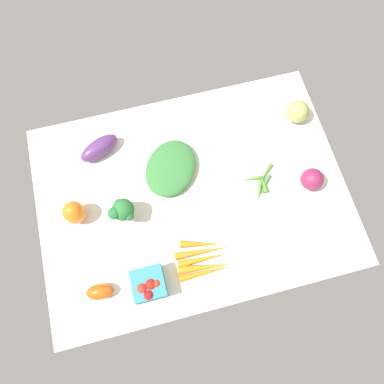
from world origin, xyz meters
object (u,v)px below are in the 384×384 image
Objects in this scene: bell_pepper_orange at (74,213)px; carrot_bunch at (203,259)px; red_onion_near_basket at (312,179)px; okra_pile at (262,182)px; berry_basket at (149,285)px; broccoli_head at (122,211)px; eggplant at (99,148)px; leafy_greens_clump at (171,168)px; roma_tomato at (100,292)px; heirloom_tomato_green at (298,111)px.

bell_pepper_orange reaches higher than carrot_bunch.
carrot_bunch is (41.89, 16.23, -2.54)cm from red_onion_near_basket.
berry_basket is (44.31, 23.90, 2.97)cm from okra_pile.
broccoli_head is at bearing -0.15° from okra_pile.
bell_pepper_orange is 43.96cm from carrot_bunch.
broccoli_head reaches higher than eggplant.
bell_pepper_orange is 0.99× the size of berry_basket.
okra_pile is at bearing 156.88° from leafy_greens_clump.
roma_tomato is 0.47× the size of carrot_bunch.
berry_basket is at bearing 35.37° from heirloom_tomato_green.
okra_pile is (-26.13, -20.25, -0.39)cm from carrot_bunch.
leafy_greens_clump is at bearing -54.82° from eggplant.
bell_pepper_orange is 84.18cm from heirloom_tomato_green.
roma_tomato is at bearing 28.90° from heirloom_tomato_green.
leafy_greens_clump is (-18.36, -12.25, -4.57)cm from broccoli_head.
heirloom_tomato_green is (-3.93, -25.55, 0.29)cm from red_onion_near_basket.
roma_tomato is at bearing 48.59° from leafy_greens_clump.
okra_pile is (15.76, -4.02, -2.92)cm from red_onion_near_basket.
bell_pepper_orange reaches higher than berry_basket.
leafy_greens_clump is (44.72, -16.39, -1.52)cm from red_onion_near_basket.
broccoli_head reaches higher than carrot_bunch.
broccoli_head is 47.70cm from okra_pile.
red_onion_near_basket is 0.89× the size of roma_tomato.
broccoli_head is at bearing -111.10° from roma_tomato.
carrot_bunch is 18.72cm from berry_basket.
red_onion_near_basket is at bearing 176.24° from broccoli_head.
carrot_bunch is 1.83× the size of berry_basket.
red_onion_near_basket reaches higher than roma_tomato.
roma_tomato is 0.87× the size of berry_basket.
red_onion_near_basket is 44.99cm from carrot_bunch.
red_onion_near_basket reaches higher than eggplant.
broccoli_head is (63.08, -4.15, 3.04)cm from red_onion_near_basket.
bell_pepper_orange is at bearing -14.07° from broccoli_head.
leafy_greens_clump is 2.18× the size of berry_basket.
berry_basket is (18.18, 3.65, 2.59)cm from carrot_bunch.
eggplant is at bearing -23.77° from red_onion_near_basket.
red_onion_near_basket is 0.93× the size of heirloom_tomato_green.
heirloom_tomato_green is at bearing -98.74° from red_onion_near_basket.
eggplant is 49.89cm from berry_basket.
bell_pepper_orange is (11.37, 21.53, 1.84)cm from eggplant.
roma_tomato reaches higher than carrot_bunch.
roma_tomato is 0.80× the size of broccoli_head.
roma_tomato is (-3.26, 26.08, -2.47)cm from bell_pepper_orange.
berry_basket reaches higher than red_onion_near_basket.
carrot_bunch is at bearing 42.36° from heirloom_tomato_green.
red_onion_near_basket is at bearing 165.67° from okra_pile.
eggplant is 24.42cm from bell_pepper_orange.
berry_basket is (-18.33, 27.86, -1.05)cm from bell_pepper_orange.
roma_tomato is 15.24cm from berry_basket.
red_onion_near_basket is 16.52cm from okra_pile.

